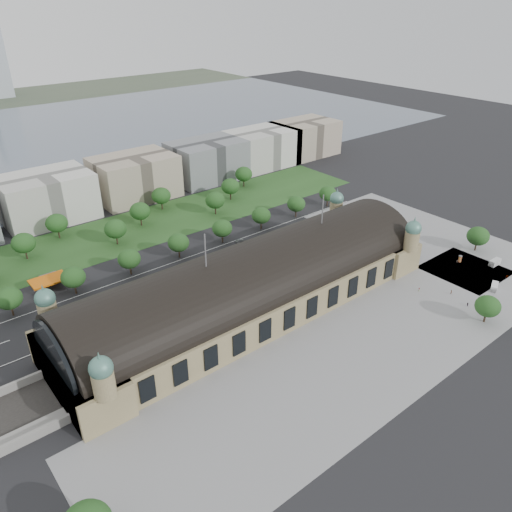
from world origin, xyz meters
TOP-DOWN VIEW (x-y plane):
  - ground at (0.00, 0.00)m, footprint 900.00×900.00m
  - station at (0.00, 0.00)m, footprint 150.00×48.40m
  - plaza_south at (10.00, -44.00)m, footprint 190.00×48.00m
  - plaza_east at (103.00, 0.00)m, footprint 56.00×100.00m
  - road_slab at (-20.00, 38.00)m, footprint 260.00×26.00m
  - grass_belt at (-15.00, 93.00)m, footprint 300.00×45.00m
  - petrol_station at (-53.91, 65.28)m, footprint 14.00×13.00m
  - lake at (0.00, 298.00)m, footprint 700.00×320.00m
  - office_3 at (-30.00, 133.00)m, footprint 45.00×32.00m
  - office_4 at (20.00, 133.00)m, footprint 45.00×32.00m
  - office_5 at (70.00, 133.00)m, footprint 45.00×32.00m
  - office_6 at (115.00, 133.00)m, footprint 45.00×32.00m
  - office_7 at (155.00, 133.00)m, footprint 45.00×32.00m
  - tree_row_2 at (-72.00, 53.00)m, footprint 9.60×9.60m
  - tree_row_3 at (-48.00, 53.00)m, footprint 9.60×9.60m
  - tree_row_4 at (-24.00, 53.00)m, footprint 9.60×9.60m
  - tree_row_5 at (0.00, 53.00)m, footprint 9.60×9.60m
  - tree_row_6 at (24.00, 53.00)m, footprint 9.60×9.60m
  - tree_row_7 at (48.00, 53.00)m, footprint 9.60×9.60m
  - tree_row_8 at (72.00, 53.00)m, footprint 9.60×9.60m
  - tree_row_9 at (96.00, 53.00)m, footprint 9.60×9.60m
  - tree_belt_4 at (-54.00, 95.00)m, footprint 10.40×10.40m
  - tree_belt_5 at (-35.00, 107.00)m, footprint 10.40×10.40m
  - tree_belt_6 at (-16.00, 83.00)m, footprint 10.40×10.40m
  - tree_belt_7 at (3.00, 95.00)m, footprint 10.40×10.40m
  - tree_belt_8 at (22.00, 107.00)m, footprint 10.40×10.40m
  - tree_belt_9 at (41.00, 83.00)m, footprint 10.40×10.40m
  - tree_belt_10 at (60.00, 95.00)m, footprint 10.40×10.40m
  - tree_belt_11 at (79.00, 107.00)m, footprint 10.40×10.40m
  - tree_plaza_ne at (110.00, -28.00)m, footprint 10.00×10.00m
  - tree_plaza_s at (60.00, -60.00)m, footprint 9.00×9.00m
  - traffic_car_3 at (-43.29, 44.05)m, footprint 4.64×2.32m
  - traffic_car_4 at (13.66, 34.51)m, footprint 4.44×1.80m
  - traffic_car_5 at (30.66, 48.13)m, footprint 4.34×1.72m
  - traffic_car_6 at (91.30, 36.99)m, footprint 5.36×2.74m
  - parked_car_0 at (-62.25, 21.00)m, footprint 4.24×3.17m
  - parked_car_1 at (-68.87, 21.00)m, footprint 6.27×5.26m
  - parked_car_2 at (-40.90, 23.08)m, footprint 4.71×3.86m
  - parked_car_3 at (-41.87, 25.00)m, footprint 4.86×3.84m
  - parked_car_4 at (-44.34, 25.00)m, footprint 3.92×3.53m
  - parked_car_5 at (-49.07, 23.96)m, footprint 6.48×4.79m
  - parked_car_6 at (-44.48, 24.76)m, footprint 5.46×4.88m
  - bus_west at (-9.91, 32.00)m, footprint 11.50×3.12m
  - bus_mid at (9.96, 27.00)m, footprint 12.90×3.16m
  - bus_east at (11.60, 27.97)m, footprint 12.29×3.72m
  - van_east at (103.44, -40.77)m, footprint 6.22×2.61m
  - van_south at (83.73, -51.14)m, footprint 6.48×4.49m
  - advertising_column at (94.46, -29.50)m, footprint 1.61×1.61m
  - pedestrian_0 at (59.45, -32.60)m, footprint 0.83×0.60m
  - pedestrian_1 at (67.47, -41.96)m, footprint 0.80×0.80m
  - pedestrian_2 at (92.72, -29.24)m, footprint 0.54×0.87m
  - pedestrian_3 at (96.35, -49.96)m, footprint 1.21×0.74m
  - pedestrian_4 at (64.51, -50.72)m, footprint 0.99×1.11m

SIDE VIEW (x-z plane):
  - ground at x=0.00m, z-range 0.00..0.00m
  - plaza_south at x=10.00m, z-range -0.06..0.06m
  - plaza_east at x=103.00m, z-range -0.06..0.06m
  - road_slab at x=-20.00m, z-range -0.05..0.05m
  - grass_belt at x=-15.00m, z-range -0.05..0.05m
  - lake at x=0.00m, z-range -0.04..0.04m
  - parked_car_2 at x=-40.90m, z-range 0.00..1.28m
  - traffic_car_3 at x=-43.29m, z-range 0.00..1.29m
  - parked_car_4 at x=-44.34m, z-range 0.00..1.29m
  - parked_car_0 at x=-62.25m, z-range 0.00..1.34m
  - traffic_car_5 at x=30.66m, z-range 0.00..1.40m
  - traffic_car_6 at x=91.30m, z-range 0.00..1.45m
  - traffic_car_4 at x=13.66m, z-range 0.00..1.51m
  - parked_car_6 at x=-44.48m, z-range 0.00..1.52m
  - pedestrian_0 at x=59.45m, z-range 0.00..1.52m
  - parked_car_3 at x=-41.87m, z-range 0.00..1.55m
  - parked_car_1 at x=-68.87m, z-range 0.00..1.59m
  - pedestrian_4 at x=64.51m, z-range 0.00..1.62m
  - parked_car_5 at x=-49.07m, z-range 0.00..1.64m
  - pedestrian_2 at x=92.72m, z-range 0.00..1.74m
  - pedestrian_1 at x=67.47m, z-range 0.00..1.87m
  - pedestrian_3 at x=96.35m, z-range 0.00..1.93m
  - van_south at x=83.73m, z-range -0.06..2.55m
  - van_east at x=103.44m, z-range -0.06..2.61m
  - bus_west at x=-9.91m, z-range 0.00..3.18m
  - advertising_column at x=94.46m, z-range 0.06..3.12m
  - bus_east at x=11.60m, z-range 0.00..3.37m
  - bus_mid at x=9.96m, z-range 0.00..3.58m
  - petrol_station at x=-53.91m, z-range 0.42..5.47m
  - tree_plaza_s at x=60.00m, z-range 1.48..12.13m
  - tree_row_2 at x=-72.00m, z-range 1.67..13.19m
  - tree_row_3 at x=-48.00m, z-range 1.67..13.19m
  - tree_row_4 at x=-24.00m, z-range 1.67..13.19m
  - tree_row_5 at x=0.00m, z-range 1.67..13.19m
  - tree_row_6 at x=24.00m, z-range 1.67..13.19m
  - tree_row_7 at x=48.00m, z-range 1.67..13.19m
  - tree_row_8 at x=72.00m, z-range 1.67..13.19m
  - tree_row_9 at x=96.00m, z-range 1.67..13.19m
  - tree_plaza_ne at x=110.00m, z-range 1.58..13.27m
  - tree_belt_4 at x=-54.00m, z-range 1.81..14.29m
  - tree_belt_5 at x=-35.00m, z-range 1.81..14.29m
  - tree_belt_6 at x=-16.00m, z-range 1.81..14.29m
  - tree_belt_7 at x=3.00m, z-range 1.81..14.29m
  - tree_belt_8 at x=22.00m, z-range 1.81..14.29m
  - tree_belt_9 at x=41.00m, z-range 1.81..14.29m
  - tree_belt_10 at x=60.00m, z-range 1.81..14.29m
  - tree_belt_11 at x=79.00m, z-range 1.81..14.29m
  - station at x=0.00m, z-range -11.87..32.43m
  - office_3 at x=-30.00m, z-range 0.00..24.00m
  - office_4 at x=20.00m, z-range 0.00..24.00m
  - office_5 at x=70.00m, z-range 0.00..24.00m
  - office_6 at x=115.00m, z-range 0.00..24.00m
  - office_7 at x=155.00m, z-range 0.00..24.00m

